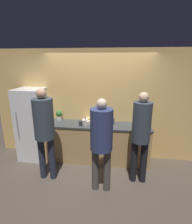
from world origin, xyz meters
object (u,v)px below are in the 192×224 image
(fruit_bowl, at_px, (89,121))
(cup_black, at_px, (81,123))
(person_left, at_px, (44,126))
(potted_plant, at_px, (59,115))
(person_right, at_px, (141,131))
(bottle_clear, at_px, (85,123))
(refrigerator, at_px, (33,124))
(utensil_crock, at_px, (112,121))
(person_center, at_px, (101,137))
(bottle_green, at_px, (139,125))

(fruit_bowl, xyz_separation_m, cup_black, (-0.15, -0.25, 0.01))
(person_left, distance_m, fruit_bowl, 1.16)
(potted_plant, bearing_deg, person_right, -24.15)
(bottle_clear, bearing_deg, person_right, -23.82)
(refrigerator, xyz_separation_m, person_left, (0.65, -0.75, 0.27))
(bottle_clear, bearing_deg, utensil_crock, 21.57)
(person_center, distance_m, potted_plant, 1.65)
(cup_black, height_order, potted_plant, potted_plant)
(person_left, height_order, person_right, person_left)
(utensil_crock, bearing_deg, refrigerator, -176.35)
(person_left, bearing_deg, bottle_clear, 43.97)
(bottle_green, height_order, cup_black, bottle_green)
(utensil_crock, bearing_deg, cup_black, -162.78)
(person_center, bearing_deg, person_left, 170.01)
(person_center, height_order, person_right, person_right)
(cup_black, bearing_deg, bottle_green, 2.92)
(refrigerator, bearing_deg, utensil_crock, 3.65)
(fruit_bowl, distance_m, potted_plant, 0.76)
(person_right, relative_size, fruit_bowl, 5.41)
(refrigerator, relative_size, fruit_bowl, 5.14)
(utensil_crock, bearing_deg, bottle_green, -13.82)
(refrigerator, relative_size, bottle_green, 11.78)
(refrigerator, relative_size, potted_plant, 7.11)
(bottle_clear, distance_m, potted_plant, 0.79)
(person_right, xyz_separation_m, cup_black, (-1.26, 0.52, -0.10))
(person_center, xyz_separation_m, fruit_bowl, (-0.41, 1.10, -0.10))
(refrigerator, xyz_separation_m, bottle_green, (2.49, -0.03, 0.12))
(person_center, height_order, fruit_bowl, person_center)
(fruit_bowl, height_order, cup_black, fruit_bowl)
(bottle_green, relative_size, cup_black, 1.42)
(potted_plant, bearing_deg, bottle_green, -7.51)
(bottle_clear, relative_size, bottle_green, 1.38)
(refrigerator, height_order, person_right, person_right)
(refrigerator, distance_m, person_left, 1.03)
(bottle_green, xyz_separation_m, potted_plant, (-1.89, 0.25, 0.07))
(refrigerator, distance_m, potted_plant, 0.67)
(refrigerator, xyz_separation_m, person_center, (1.76, -0.95, 0.21))
(person_left, xyz_separation_m, bottle_clear, (0.67, 0.65, -0.13))
(person_left, relative_size, bottle_green, 12.72)
(fruit_bowl, height_order, bottle_clear, bottle_clear)
(person_right, bearing_deg, refrigerator, 166.01)
(cup_black, distance_m, potted_plant, 0.69)
(bottle_clear, height_order, potted_plant, potted_plant)
(person_center, distance_m, person_right, 0.78)
(person_left, height_order, bottle_clear, person_left)
(utensil_crock, bearing_deg, person_center, -96.83)
(refrigerator, bearing_deg, cup_black, -4.38)
(person_center, xyz_separation_m, potted_plant, (-1.16, 1.17, -0.01))
(person_center, bearing_deg, fruit_bowl, 110.45)
(bottle_green, bearing_deg, bottle_clear, -176.10)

